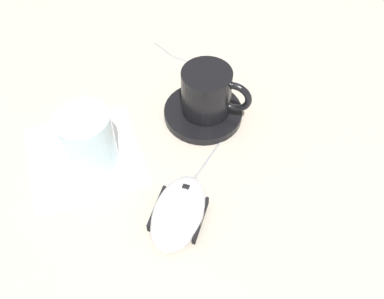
# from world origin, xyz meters

# --- Properties ---
(ground_plane) EXTENTS (3.00, 3.00, 0.00)m
(ground_plane) POSITION_xyz_m (0.00, 0.00, 0.00)
(ground_plane) COLOR #B2A899
(saucer) EXTENTS (0.12, 0.12, 0.01)m
(saucer) POSITION_xyz_m (0.05, -0.09, 0.01)
(saucer) COLOR black
(saucer) RESTS_ON ground
(coffee_cup) EXTENTS (0.10, 0.08, 0.07)m
(coffee_cup) POSITION_xyz_m (0.05, -0.10, 0.05)
(coffee_cup) COLOR black
(coffee_cup) RESTS_ON saucer
(computer_mouse) EXTENTS (0.12, 0.13, 0.03)m
(computer_mouse) POSITION_xyz_m (-0.08, 0.04, 0.02)
(computer_mouse) COLOR silver
(computer_mouse) RESTS_ON ground
(mouse_cable) EXTENTS (0.29, 0.15, 0.00)m
(mouse_cable) POSITION_xyz_m (0.08, -0.12, 0.00)
(mouse_cable) COLOR gray
(mouse_cable) RESTS_ON ground
(napkin_under_glass) EXTENTS (0.19, 0.19, 0.00)m
(napkin_under_glass) POSITION_xyz_m (0.08, 0.09, 0.00)
(napkin_under_glass) COLOR white
(napkin_under_glass) RESTS_ON ground
(drinking_glass) EXTENTS (0.07, 0.07, 0.09)m
(drinking_glass) POSITION_xyz_m (0.07, 0.08, 0.05)
(drinking_glass) COLOR silver
(drinking_glass) RESTS_ON napkin_under_glass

